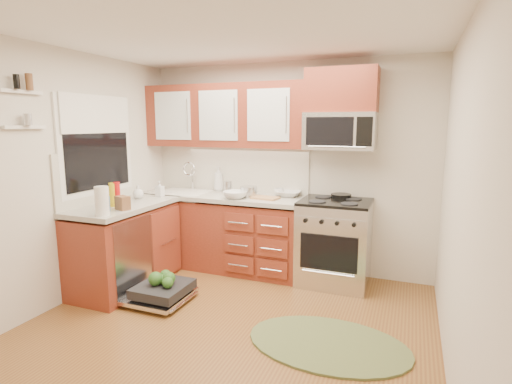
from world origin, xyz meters
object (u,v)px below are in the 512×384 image
at_px(paper_towel_roll, 102,201).
at_px(skillet, 341,196).
at_px(cup, 279,192).
at_px(microwave, 340,131).
at_px(upper_cabinets, 225,116).
at_px(cutting_board, 265,198).
at_px(stock_pot, 249,192).
at_px(dishwasher, 160,292).
at_px(rug, 328,344).
at_px(bowl_b, 235,195).
at_px(bowl_a, 289,194).
at_px(range, 334,242).
at_px(sink, 183,202).

bearing_deg(paper_towel_roll, skillet, 39.61).
bearing_deg(cup, microwave, -3.72).
height_order(upper_cabinets, cutting_board, upper_cabinets).
bearing_deg(cutting_board, skillet, 17.00).
xyz_separation_m(microwave, paper_towel_roll, (-1.93, -1.55, -0.64)).
relative_size(stock_pot, cup, 1.70).
relative_size(upper_cabinets, cup, 17.11).
relative_size(dishwasher, rug, 0.53).
height_order(stock_pot, cutting_board, stock_pot).
bearing_deg(stock_pot, cutting_board, -14.58).
distance_m(stock_pot, cutting_board, 0.24).
xyz_separation_m(bowl_b, cup, (0.42, 0.35, 0.00)).
distance_m(cutting_board, cup, 0.25).
relative_size(rug, paper_towel_roll, 4.75).
relative_size(rug, cutting_board, 4.35).
bearing_deg(skillet, bowl_a, -178.13).
relative_size(stock_pot, paper_towel_roll, 0.73).
height_order(bowl_a, cup, cup).
height_order(rug, bowl_b, bowl_b).
bearing_deg(range, paper_towel_roll, -143.49).
distance_m(dishwasher, bowl_a, 1.83).
distance_m(rug, skillet, 1.79).
xyz_separation_m(microwave, bowl_b, (-1.13, -0.30, -0.73)).
distance_m(sink, paper_towel_roll, 1.44).
height_order(range, dishwasher, range).
bearing_deg(paper_towel_roll, stock_pot, 57.78).
height_order(cutting_board, bowl_b, bowl_b).
bearing_deg(range, stock_pot, -179.89).
xyz_separation_m(cutting_board, bowl_a, (0.21, 0.23, 0.02)).
distance_m(microwave, bowl_a, 0.95).
distance_m(skillet, stock_pot, 1.07).
bearing_deg(paper_towel_roll, sink, 90.00).
bearing_deg(cutting_board, cup, 68.71).
bearing_deg(upper_cabinets, cutting_board, -18.88).
xyz_separation_m(rug, bowl_a, (-0.79, 1.48, 0.95)).
distance_m(sink, skillet, 1.97).
bearing_deg(upper_cabinets, cup, 1.74).
bearing_deg(skillet, paper_towel_roll, -140.39).
bearing_deg(sink, cutting_board, -2.64).
distance_m(dishwasher, stock_pot, 1.52).
relative_size(dishwasher, bowl_a, 2.51).
height_order(microwave, bowl_b, microwave).
bearing_deg(upper_cabinets, bowl_a, 1.75).
bearing_deg(paper_towel_roll, dishwasher, 37.45).
relative_size(sink, dishwasher, 0.89).
bearing_deg(rug, stock_pot, 133.33).
bearing_deg(dishwasher, bowl_a, 53.74).
distance_m(microwave, dishwasher, 2.55).
bearing_deg(rug, upper_cabinets, 137.85).
height_order(rug, cutting_board, cutting_board).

